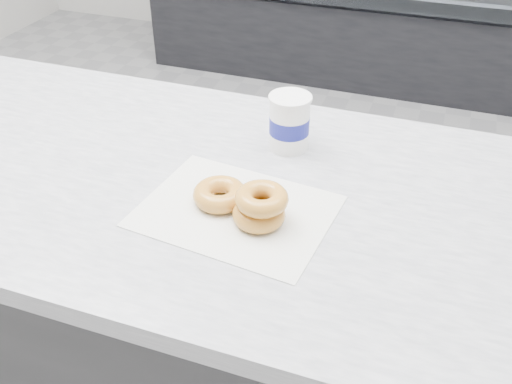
% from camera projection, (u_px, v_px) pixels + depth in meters
% --- Properties ---
extents(ground, '(5.00, 5.00, 0.00)m').
position_uv_depth(ground, '(223.00, 278.00, 2.17)').
color(ground, gray).
rests_on(ground, ground).
extents(counter, '(3.06, 0.76, 0.90)m').
position_uv_depth(counter, '(128.00, 306.00, 1.45)').
color(counter, '#333335').
rests_on(counter, ground).
extents(wax_paper, '(0.37, 0.30, 0.00)m').
position_uv_depth(wax_paper, '(236.00, 211.00, 1.04)').
color(wax_paper, silver).
rests_on(wax_paper, counter).
extents(donut_single, '(0.13, 0.13, 0.03)m').
position_uv_depth(donut_single, '(220.00, 194.00, 1.05)').
color(donut_single, orange).
rests_on(donut_single, wax_paper).
extents(donut_stack, '(0.12, 0.12, 0.07)m').
position_uv_depth(donut_stack, '(260.00, 206.00, 0.99)').
color(donut_stack, orange).
rests_on(donut_stack, wax_paper).
extents(coffee_cup, '(0.09, 0.09, 0.12)m').
position_uv_depth(coffee_cup, '(289.00, 122.00, 1.19)').
color(coffee_cup, white).
rests_on(coffee_cup, counter).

